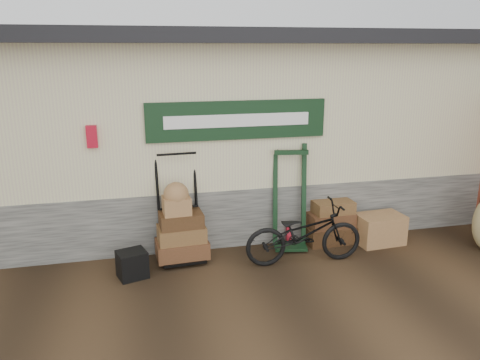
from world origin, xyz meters
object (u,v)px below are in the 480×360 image
(green_barrow, at_px, (290,197))
(wicker_hamper, at_px, (379,229))
(suitcase_stack, at_px, (330,221))
(bicycle, at_px, (304,230))
(black_trunk, at_px, (132,264))
(porter_trolley, at_px, (178,199))

(green_barrow, relative_size, wicker_hamper, 2.22)
(suitcase_stack, height_order, bicycle, bicycle)
(black_trunk, relative_size, bicycle, 0.22)
(wicker_hamper, bearing_deg, suitcase_stack, 162.59)
(wicker_hamper, relative_size, black_trunk, 1.93)
(suitcase_stack, relative_size, bicycle, 0.46)
(suitcase_stack, xyz_separation_m, black_trunk, (-3.02, -0.52, -0.16))
(green_barrow, bearing_deg, bicycle, -78.52)
(porter_trolley, height_order, green_barrow, porter_trolley)
(porter_trolley, xyz_separation_m, wicker_hamper, (3.07, -0.23, -0.64))
(porter_trolley, distance_m, green_barrow, 1.67)
(suitcase_stack, distance_m, black_trunk, 3.07)
(suitcase_stack, xyz_separation_m, bicycle, (-0.66, -0.61, 0.15))
(bicycle, bearing_deg, black_trunk, 89.61)
(porter_trolley, relative_size, suitcase_stack, 2.28)
(black_trunk, bearing_deg, green_barrow, 12.38)
(black_trunk, xyz_separation_m, bicycle, (2.37, -0.10, 0.30))
(suitcase_stack, bearing_deg, bicycle, -137.09)
(black_trunk, height_order, bicycle, bicycle)
(porter_trolley, relative_size, green_barrow, 1.12)
(green_barrow, distance_m, bicycle, 0.68)
(wicker_hamper, height_order, black_trunk, wicker_hamper)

